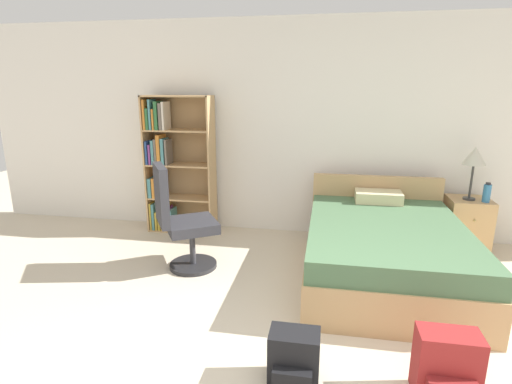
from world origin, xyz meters
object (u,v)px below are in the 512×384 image
nightstand (467,225)px  table_lamp (475,157)px  bed (384,249)px  bookshelf (172,165)px  backpack_red (447,368)px  office_chair (181,222)px  water_bottle (487,193)px  backpack_black (294,359)px

nightstand → table_lamp: (-0.03, -0.03, 0.77)m
bed → nightstand: (1.01, 0.86, 0.01)m
bookshelf → table_lamp: size_ratio=2.90×
bookshelf → backpack_red: bearing=-43.0°
office_chair → bookshelf: bearing=115.2°
bed → office_chair: 2.01m
bed → office_chair: bearing=-174.7°
office_chair → bed: bearing=5.3°
water_bottle → backpack_black: water_bottle is taller
bookshelf → office_chair: size_ratio=1.57×
bed → backpack_black: bearing=-114.3°
bookshelf → office_chair: (0.51, -1.09, -0.35)m
backpack_black → bed: bearing=65.7°
nightstand → backpack_red: bearing=-108.9°
backpack_red → bed: bearing=96.2°
backpack_black → water_bottle: bearing=52.0°
water_bottle → backpack_red: water_bottle is taller
office_chair → backpack_black: 1.94m
office_chair → backpack_black: (1.26, -1.43, -0.34)m
bookshelf → backpack_black: 3.16m
bookshelf → water_bottle: 3.64m
bookshelf → nightstand: bearing=-0.8°
bed → table_lamp: table_lamp is taller
table_lamp → backpack_black: bearing=-125.0°
table_lamp → water_bottle: bearing=-26.2°
bed → backpack_black: (-0.73, -1.61, -0.13)m
bed → backpack_red: size_ratio=4.65×
nightstand → backpack_black: nightstand is taller
nightstand → bed: bearing=-139.5°
bookshelf → backpack_black: bookshelf is taller
bed → table_lamp: size_ratio=3.39×
table_lamp → bookshelf: bearing=178.7°
office_chair → backpack_red: bearing=-32.9°
nightstand → backpack_red: size_ratio=1.40×
bookshelf → bed: 2.72m
table_lamp → bed: bearing=-139.8°
nightstand → backpack_black: bearing=-125.0°
bed → backpack_black: bed is taller
water_bottle → bed: bearing=-146.1°
backpack_red → backpack_black: (-0.90, -0.03, -0.04)m
office_chair → water_bottle: size_ratio=5.04×
water_bottle → backpack_black: size_ratio=0.62×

